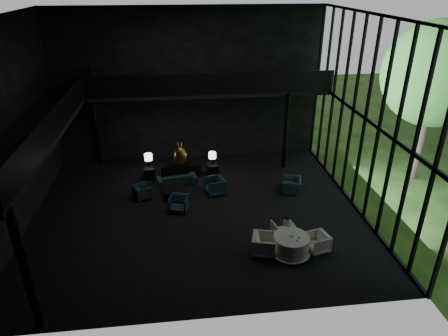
{
  "coord_description": "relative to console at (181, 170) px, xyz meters",
  "views": [
    {
      "loc": [
        -0.65,
        -14.78,
        9.28
      ],
      "look_at": [
        1.17,
        0.5,
        1.81
      ],
      "focal_mm": 32.0,
      "sensor_mm": 36.0,
      "label": 1
    }
  ],
  "objects": [
    {
      "name": "plate_b",
      "position": [
        4.04,
        -6.58,
        0.44
      ],
      "size": [
        0.25,
        0.25,
        0.01
      ],
      "primitive_type": "cylinder",
      "rotation": [
        0.0,
        0.0,
        -0.33
      ],
      "color": "white",
      "rests_on": "dining_table"
    },
    {
      "name": "console",
      "position": [
        0.0,
        0.0,
        0.0
      ],
      "size": [
        1.99,
        0.45,
        0.63
      ],
      "primitive_type": "cube",
      "color": "black",
      "rests_on": "floor"
    },
    {
      "name": "column_sw",
      "position": [
        -4.34,
        -9.27,
        1.68
      ],
      "size": [
        0.24,
        0.24,
        4.0
      ],
      "primitive_type": "cylinder",
      "color": "black",
      "rests_on": "floor"
    },
    {
      "name": "mezzanine_back",
      "position": [
        1.66,
        1.43,
        3.68
      ],
      "size": [
        12.0,
        2.0,
        0.25
      ],
      "primitive_type": "cube",
      "color": "black",
      "rests_on": "wall_back"
    },
    {
      "name": "dining_chair_west",
      "position": [
        2.88,
        -6.71,
        0.16
      ],
      "size": [
        1.08,
        1.12,
        0.95
      ],
      "primitive_type": "imported",
      "rotation": [
        0.0,
        0.0,
        1.3
      ],
      "color": "white",
      "rests_on": "floor"
    },
    {
      "name": "plate_a",
      "position": [
        3.64,
        -7.07,
        0.44
      ],
      "size": [
        0.28,
        0.28,
        0.01
      ],
      "primitive_type": "cylinder",
      "rotation": [
        0.0,
        0.0,
        -0.37
      ],
      "color": "white",
      "rests_on": "dining_table"
    },
    {
      "name": "table_lamp_left",
      "position": [
        -1.6,
        0.14,
        0.73
      ],
      "size": [
        0.4,
        0.4,
        0.67
      ],
      "color": "black",
      "rests_on": "side_table_left"
    },
    {
      "name": "saucer",
      "position": [
        4.1,
        -6.91,
        0.44
      ],
      "size": [
        0.19,
        0.19,
        0.01
      ],
      "primitive_type": "cylinder",
      "rotation": [
        0.0,
        0.0,
        -0.31
      ],
      "color": "white",
      "rests_on": "dining_table"
    },
    {
      "name": "child",
      "position": [
        3.91,
        -5.94,
        0.43
      ],
      "size": [
        0.27,
        0.27,
        0.59
      ],
      "rotation": [
        0.0,
        0.0,
        3.14
      ],
      "color": "pink",
      "rests_on": "dining_chair_north"
    },
    {
      "name": "wall_back",
      "position": [
        0.66,
        2.43,
        3.68
      ],
      "size": [
        14.0,
        0.04,
        8.0
      ],
      "primitive_type": "cube",
      "color": "black",
      "rests_on": "ground"
    },
    {
      "name": "lounge_armchair_west",
      "position": [
        -1.81,
        -2.06,
        0.03
      ],
      "size": [
        0.83,
        0.85,
        0.68
      ],
      "primitive_type": "imported",
      "rotation": [
        0.0,
        0.0,
        1.98
      ],
      "color": "#0F272B",
      "rests_on": "floor"
    },
    {
      "name": "tree_near",
      "position": [
        11.66,
        -1.57,
        4.92
      ],
      "size": [
        4.8,
        4.8,
        7.65
      ],
      "color": "#382D23",
      "rests_on": "garden_ground"
    },
    {
      "name": "column_ne",
      "position": [
        5.46,
        0.43,
        1.68
      ],
      "size": [
        0.24,
        0.24,
        4.0
      ],
      "primitive_type": "cylinder",
      "color": "black",
      "rests_on": "floor"
    },
    {
      "name": "lounge_armchair_east",
      "position": [
        1.52,
        -2.01,
        0.16
      ],
      "size": [
        1.03,
        1.08,
        0.96
      ],
      "primitive_type": "imported",
      "rotation": [
        0.0,
        0.0,
        -1.38
      ],
      "color": "#12313E",
      "rests_on": "floor"
    },
    {
      "name": "curtain_wall",
      "position": [
        7.61,
        -3.57,
        3.68
      ],
      "size": [
        0.2,
        12.0,
        8.0
      ],
      "primitive_type": null,
      "color": "black",
      "rests_on": "ground"
    },
    {
      "name": "lounge_armchair_south",
      "position": [
        -0.17,
        -3.37,
        0.09
      ],
      "size": [
        0.96,
        0.93,
        0.8
      ],
      "primitive_type": "imported",
      "rotation": [
        0.0,
        0.0,
        -0.3
      ],
      "color": "#173E47",
      "rests_on": "floor"
    },
    {
      "name": "table_lamp_right",
      "position": [
        1.6,
        -0.04,
        0.74
      ],
      "size": [
        0.38,
        0.38,
        0.64
      ],
      "color": "black",
      "rests_on": "side_table_right"
    },
    {
      "name": "wall_left",
      "position": [
        -6.34,
        -3.57,
        3.68
      ],
      "size": [
        0.04,
        12.0,
        8.0
      ],
      "primitive_type": "cube",
      "color": "black",
      "rests_on": "ground"
    },
    {
      "name": "coffee_cup",
      "position": [
        4.09,
        -6.93,
        0.47
      ],
      "size": [
        0.1,
        0.1,
        0.06
      ],
      "primitive_type": "cylinder",
      "rotation": [
        0.0,
        0.0,
        0.43
      ],
      "color": "white",
      "rests_on": "saucer"
    },
    {
      "name": "sofa",
      "position": [
        -0.22,
        -0.85,
        0.02
      ],
      "size": [
        1.78,
        0.79,
        0.67
      ],
      "primitive_type": "imported",
      "rotation": [
        0.0,
        0.0,
        3.31
      ],
      "color": "#0D2637",
      "rests_on": "floor"
    },
    {
      "name": "dining_chair_east",
      "position": [
        4.88,
        -6.76,
        0.07
      ],
      "size": [
        0.87,
        0.9,
        0.77
      ],
      "primitive_type": "imported",
      "rotation": [
        0.0,
        0.0,
        -1.31
      ],
      "color": "silver",
      "rests_on": "floor"
    },
    {
      "name": "dining_chair_north",
      "position": [
        3.81,
        -5.79,
        0.05
      ],
      "size": [
        0.85,
        0.81,
        0.74
      ],
      "primitive_type": "imported",
      "rotation": [
        0.0,
        0.0,
        3.36
      ],
      "color": "beige",
      "rests_on": "floor"
    },
    {
      "name": "floor",
      "position": [
        0.66,
        -3.57,
        -0.32
      ],
      "size": [
        14.0,
        12.0,
        0.02
      ],
      "primitive_type": "cube",
      "color": "black",
      "rests_on": "ground"
    },
    {
      "name": "coffee_table",
      "position": [
        -0.37,
        -2.11,
        -0.1
      ],
      "size": [
        1.08,
        1.08,
        0.43
      ],
      "primitive_type": "cube",
      "rotation": [
        0.0,
        0.0,
        0.13
      ],
      "color": "black",
      "rests_on": "floor"
    },
    {
      "name": "side_table_left",
      "position": [
        -1.6,
        -0.06,
        -0.03
      ],
      "size": [
        0.52,
        0.52,
        0.57
      ],
      "primitive_type": "cube",
      "color": "black",
      "rests_on": "floor"
    },
    {
      "name": "ceiling",
      "position": [
        0.66,
        -3.57,
        7.68
      ],
      "size": [
        14.0,
        12.0,
        0.02
      ],
      "primitive_type": "cube",
      "color": "black",
      "rests_on": "ground"
    },
    {
      "name": "window_armchair",
      "position": [
        5.15,
        -2.21,
        0.08
      ],
      "size": [
        0.8,
        1.02,
        0.79
      ],
      "primitive_type": "imported",
      "rotation": [
        0.0,
        0.0,
        -1.83
      ],
      "color": "#0D252B",
      "rests_on": "floor"
    },
    {
      "name": "cereal_bowl",
      "position": [
        3.86,
        -6.79,
        0.47
      ],
      "size": [
        0.15,
        0.15,
        0.07
      ],
      "primitive_type": "ellipsoid",
      "color": "white",
      "rests_on": "dining_table"
    },
    {
      "name": "column_nw",
      "position": [
        -4.34,
        2.13,
        1.68
      ],
      "size": [
        0.24,
        0.24,
        4.0
      ],
      "primitive_type": "cylinder",
      "color": "black",
      "rests_on": "floor"
    },
    {
      "name": "railing_left",
      "position": [
        -4.34,
        -3.57,
        4.28
      ],
      "size": [
        0.06,
        12.0,
        1.0
      ],
      "primitive_type": "cube",
      "color": "black",
      "rests_on": "mezzanine_left"
    },
    {
      "name": "side_table_right",
      "position": [
        1.6,
        -0.1,
        -0.02
      ],
      "size": [
        0.55,
        0.55,
        0.6
      ],
      "primitive_type": "cube",
      "color": "black",
      "rests_on": "floor"
    },
    {
      "name": "dining_table",
      "position": [
        3.85,
        -6.84,
        0.01
      ],
      "size": [
        1.47,
        1.47,
        0.75
      ],
      "color": "white",
      "rests_on": "floor"
    },
    {
      "name": "cream_pot",
      "position": [
        3.97,
        -7.13,
        0.46
      ],
      "size": [
        0.06,
        0.06,
        0.06
      ],
      "primitive_type": "cylinder",
      "rotation": [
        0.0,
        0.0,
        -0.19
      ],
      "color": "#99999E",
      "rests_on": "dining_table"
    },
    {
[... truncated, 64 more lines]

